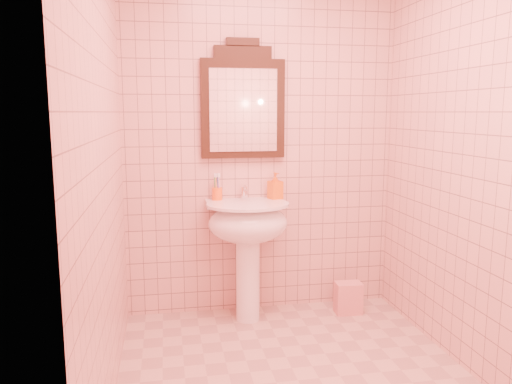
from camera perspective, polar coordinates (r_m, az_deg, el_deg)
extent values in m
plane|color=#C9A791|center=(3.01, 4.81, -20.65)|extent=(2.20, 2.20, 0.00)
cube|color=#D69F95|center=(3.69, 0.59, 5.34)|extent=(2.00, 0.02, 2.50)
cylinder|color=white|center=(3.63, -0.95, -9.25)|extent=(0.17, 0.17, 0.70)
ellipsoid|color=white|center=(3.51, -0.91, -3.61)|extent=(0.56, 0.46, 0.28)
cube|color=white|center=(3.65, -1.34, -1.28)|extent=(0.56, 0.15, 0.05)
cylinder|color=white|center=(3.48, -0.92, -1.44)|extent=(0.58, 0.58, 0.02)
cylinder|color=white|center=(3.63, -1.35, -0.12)|extent=(0.04, 0.04, 0.09)
cylinder|color=white|center=(3.58, -1.21, 0.29)|extent=(0.02, 0.10, 0.02)
cylinder|color=white|center=(3.53, -1.08, -0.15)|extent=(0.02, 0.02, 0.04)
cube|color=white|center=(3.64, -1.37, 0.76)|extent=(0.02, 0.07, 0.01)
cube|color=black|center=(3.64, -1.51, 9.47)|extent=(0.61, 0.05, 0.70)
cube|color=black|center=(3.66, -1.54, 15.68)|extent=(0.41, 0.05, 0.09)
cube|color=black|center=(3.67, -1.54, 16.74)|extent=(0.23, 0.05, 0.06)
cube|color=white|center=(3.61, -1.44, 9.31)|extent=(0.49, 0.01, 0.59)
cylinder|color=#FF6215|center=(3.62, -4.46, -0.22)|extent=(0.07, 0.07, 0.09)
cylinder|color=silver|center=(3.61, -4.21, 0.39)|extent=(0.01, 0.01, 0.17)
cylinder|color=#338CD8|center=(3.63, -4.36, 0.42)|extent=(0.01, 0.01, 0.17)
cylinder|color=#E5334C|center=(3.62, -4.62, 0.41)|extent=(0.01, 0.01, 0.17)
cylinder|color=#3FBF59|center=(3.61, -4.73, 0.38)|extent=(0.01, 0.01, 0.17)
cylinder|color=#D8CC4C|center=(3.60, -4.57, 0.35)|extent=(0.01, 0.01, 0.17)
cylinder|color=purple|center=(3.60, -4.31, 0.35)|extent=(0.01, 0.01, 0.17)
imported|color=orange|center=(3.65, 2.22, 0.72)|extent=(0.11, 0.11, 0.20)
cube|color=#D67E89|center=(3.88, 10.49, -11.81)|extent=(0.20, 0.14, 0.24)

